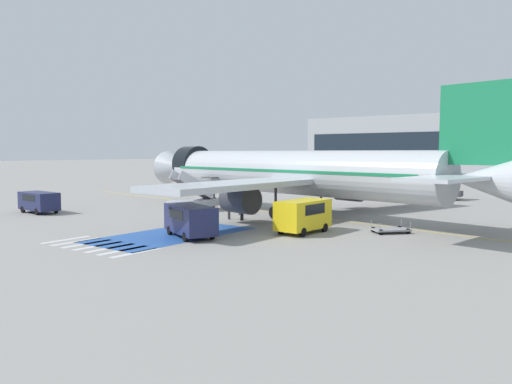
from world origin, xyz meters
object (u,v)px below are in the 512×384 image
at_px(service_van_0, 190,218).
at_px(baggage_cart, 390,230).
at_px(service_van_2, 39,200).
at_px(airliner, 292,173).
at_px(service_van_1, 303,214).
at_px(boarding_stairs_forward, 193,200).
at_px(fuel_tanker, 426,185).
at_px(ground_crew_1, 229,208).
at_px(ground_crew_2, 242,208).
at_px(ground_crew_3, 240,205).
at_px(ground_crew_0, 281,209).

bearing_deg(service_van_0, baggage_cart, -22.15).
height_order(service_van_2, baggage_cart, service_van_2).
height_order(airliner, service_van_1, airliner).
bearing_deg(service_van_0, boarding_stairs_forward, 67.73).
height_order(fuel_tanker, service_van_0, fuel_tanker).
xyz_separation_m(ground_crew_1, ground_crew_2, (1.38, 0.08, 0.03)).
xyz_separation_m(boarding_stairs_forward, ground_crew_3, (6.14, -0.05, -0.05)).
bearing_deg(service_van_1, ground_crew_0, -40.29).
relative_size(baggage_cart, ground_crew_3, 1.76).
bearing_deg(ground_crew_3, ground_crew_2, 78.60).
distance_m(airliner, ground_crew_1, 7.19).
height_order(ground_crew_0, ground_crew_2, ground_crew_2).
bearing_deg(ground_crew_2, service_van_0, 100.98).
height_order(service_van_1, ground_crew_1, service_van_1).
height_order(service_van_0, ground_crew_1, service_van_0).
bearing_deg(service_van_1, service_van_2, 13.77).
distance_m(service_van_2, ground_crew_3, 19.48).
bearing_deg(ground_crew_1, ground_crew_2, -157.64).
distance_m(boarding_stairs_forward, service_van_0, 16.02).
height_order(service_van_2, ground_crew_2, service_van_2).
bearing_deg(service_van_1, airliner, -49.89).
height_order(airliner, ground_crew_2, airliner).
bearing_deg(ground_crew_1, service_van_2, 42.40).
bearing_deg(ground_crew_1, airliner, -93.92).
relative_size(ground_crew_1, ground_crew_3, 1.07).
bearing_deg(ground_crew_1, ground_crew_3, -49.17).
xyz_separation_m(airliner, ground_crew_0, (1.06, -3.39, -3.00)).
relative_size(boarding_stairs_forward, fuel_tanker, 0.61).
relative_size(boarding_stairs_forward, ground_crew_0, 3.38).
distance_m(service_van_2, ground_crew_2, 20.42).
relative_size(service_van_1, baggage_cart, 1.59).
bearing_deg(fuel_tanker, service_van_2, 138.50).
bearing_deg(service_van_2, fuel_tanker, -30.71).
bearing_deg(airliner, ground_crew_1, 166.60).
height_order(baggage_cart, ground_crew_0, ground_crew_0).
relative_size(service_van_2, ground_crew_0, 2.88).
height_order(baggage_cart, ground_crew_3, ground_crew_3).
bearing_deg(service_van_1, service_van_0, 51.98).
xyz_separation_m(service_van_2, ground_crew_2, (18.94, 7.61, -0.15)).
height_order(airliner, service_van_2, airliner).
height_order(boarding_stairs_forward, ground_crew_1, boarding_stairs_forward).
bearing_deg(service_van_2, airliner, -52.86).
relative_size(airliner, ground_crew_0, 26.01).
distance_m(boarding_stairs_forward, ground_crew_1, 7.98).
relative_size(service_van_1, ground_crew_3, 2.80).
relative_size(ground_crew_0, ground_crew_1, 0.91).
relative_size(airliner, service_van_0, 7.76).
height_order(fuel_tanker, ground_crew_0, fuel_tanker).
relative_size(fuel_tanker, service_van_0, 1.66).
distance_m(ground_crew_0, ground_crew_2, 3.44).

